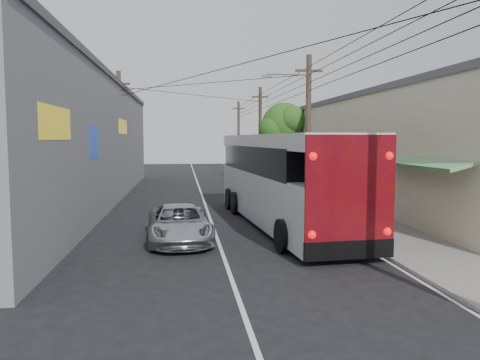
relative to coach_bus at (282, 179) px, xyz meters
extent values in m
plane|color=black|center=(-2.99, -9.11, -2.02)|extent=(120.00, 120.00, 0.00)
cube|color=slate|center=(3.51, 10.89, -1.96)|extent=(3.00, 80.00, 0.12)
cube|color=beige|center=(8.01, 12.89, 0.98)|extent=(6.00, 40.00, 6.00)
cube|color=#4C4C51|center=(8.01, 12.89, 4.08)|extent=(6.20, 40.00, 0.30)
cube|color=#186D1E|center=(4.71, -3.11, 0.88)|extent=(1.39, 6.00, 0.46)
cube|color=orange|center=(4.71, 4.89, 0.88)|extent=(1.39, 6.00, 0.46)
cube|color=#186D1E|center=(4.71, 12.89, 0.88)|extent=(1.39, 6.00, 0.46)
cube|color=orange|center=(4.71, 20.89, 0.88)|extent=(1.39, 6.00, 0.46)
cube|color=#186D1E|center=(4.71, 28.89, 0.88)|extent=(1.39, 6.00, 0.46)
cube|color=slate|center=(-11.49, 8.89, 1.48)|extent=(7.00, 36.00, 7.00)
cube|color=#4C4C51|center=(-11.49, 8.89, 5.08)|extent=(7.20, 36.00, 0.30)
cube|color=yellow|center=(-8.04, -5.11, 2.18)|extent=(0.12, 3.50, 1.00)
cube|color=#1433A5|center=(-8.04, 0.89, 1.58)|extent=(0.12, 2.20, 1.40)
cube|color=yellow|center=(-8.04, 10.89, 2.48)|extent=(0.12, 4.00, 0.90)
cylinder|color=#473828|center=(2.21, 3.89, 1.98)|extent=(0.28, 0.28, 8.00)
cube|color=#473828|center=(2.21, 3.89, 5.18)|extent=(1.40, 0.12, 0.12)
cylinder|color=#473828|center=(2.21, 18.89, 1.98)|extent=(0.28, 0.28, 8.00)
cube|color=#473828|center=(2.21, 18.89, 5.18)|extent=(1.40, 0.12, 0.12)
cylinder|color=#473828|center=(2.21, 33.89, 1.98)|extent=(0.28, 0.28, 8.00)
cube|color=#473828|center=(2.21, 33.89, 5.18)|extent=(1.40, 0.12, 0.12)
cylinder|color=#473828|center=(-8.19, 10.89, 1.98)|extent=(0.28, 0.28, 8.00)
cube|color=#473828|center=(-8.19, 10.89, 5.18)|extent=(1.40, 0.12, 0.12)
cylinder|color=#59595E|center=(1.11, 3.89, 4.98)|extent=(2.20, 0.10, 0.10)
cube|color=#59595E|center=(0.01, 3.89, 4.88)|extent=(0.50, 0.18, 0.12)
cylinder|color=#3F2B19|center=(3.81, 16.89, -0.02)|extent=(0.44, 0.44, 4.00)
sphere|color=#1B4E14|center=(3.81, 16.89, 2.78)|extent=(3.60, 3.60, 3.60)
sphere|color=#1B4E14|center=(4.81, 17.49, 2.18)|extent=(2.60, 2.60, 2.60)
sphere|color=#1B4E14|center=(2.91, 16.49, 2.38)|extent=(2.40, 2.40, 2.40)
sphere|color=#1B4E14|center=(4.21, 15.89, 3.18)|extent=(2.20, 2.20, 2.20)
sphere|color=#1B4E14|center=(3.51, 17.79, 2.98)|extent=(2.00, 2.00, 2.00)
cube|color=silver|center=(0.01, -0.11, -0.74)|extent=(3.87, 13.59, 2.12)
cube|color=black|center=(-0.04, 0.44, 0.82)|extent=(3.71, 11.36, 1.12)
cube|color=silver|center=(0.01, -0.11, 1.61)|extent=(3.87, 13.59, 0.56)
cube|color=#6B0B09|center=(0.55, -6.82, 0.21)|extent=(2.77, 0.31, 3.24)
cube|color=black|center=(0.55, -6.82, -1.52)|extent=(2.79, 0.34, 0.56)
sphere|color=red|center=(-0.61, -6.94, -1.02)|extent=(0.25, 0.25, 0.25)
sphere|color=red|center=(1.72, -6.75, -1.02)|extent=(0.25, 0.25, 0.25)
sphere|color=red|center=(-0.61, -6.94, 1.22)|extent=(0.25, 0.25, 0.25)
sphere|color=red|center=(1.72, -6.75, 1.22)|extent=(0.25, 0.25, 0.25)
cylinder|color=black|center=(-1.00, -4.90, -1.47)|extent=(0.42, 1.14, 1.12)
cylinder|color=black|center=(1.78, -4.68, -1.47)|extent=(0.42, 1.14, 1.12)
cylinder|color=black|center=(-1.65, 3.11, -1.47)|extent=(0.42, 1.14, 1.12)
cylinder|color=black|center=(1.13, 3.34, -1.47)|extent=(0.42, 1.14, 1.12)
cylinder|color=black|center=(-1.79, 4.78, -1.47)|extent=(0.42, 1.14, 1.12)
cylinder|color=black|center=(0.99, 5.01, -1.47)|extent=(0.42, 1.14, 1.12)
imported|color=#BABAC2|center=(-4.39, -2.85, -1.36)|extent=(2.49, 4.91, 1.33)
imported|color=#95949B|center=(0.81, 3.89, -1.14)|extent=(3.22, 6.36, 1.77)
imported|color=#2A292F|center=(0.86, 15.85, -1.27)|extent=(2.17, 4.57, 1.51)
imported|color=black|center=(1.61, 21.14, -1.22)|extent=(2.35, 5.05, 1.60)
imported|color=pink|center=(4.61, 3.72, -0.96)|extent=(0.74, 0.54, 1.88)
imported|color=#99BBDE|center=(2.41, 1.48, -1.18)|extent=(0.83, 0.72, 1.45)
camera|label=1|loc=(-4.26, -19.72, 1.71)|focal=35.00mm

